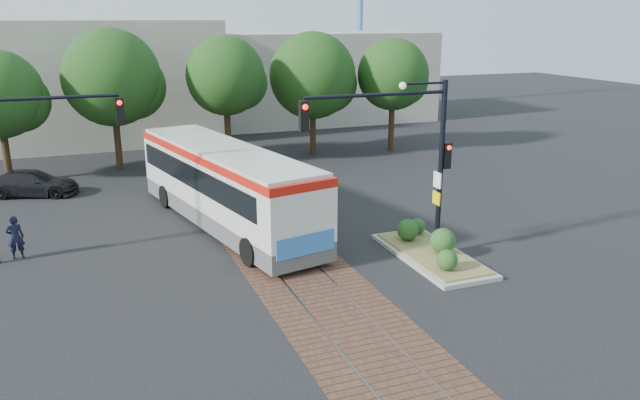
% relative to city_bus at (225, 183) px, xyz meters
% --- Properties ---
extents(ground, '(120.00, 120.00, 0.00)m').
position_rel_city_bus_xyz_m(ground, '(1.15, -5.16, -1.81)').
color(ground, black).
rests_on(ground, ground).
extents(trackbed, '(3.60, 40.00, 0.02)m').
position_rel_city_bus_xyz_m(trackbed, '(1.15, -1.16, -1.80)').
color(trackbed, brown).
rests_on(trackbed, ground).
extents(tree_row, '(26.40, 5.60, 7.67)m').
position_rel_city_bus_xyz_m(tree_row, '(2.36, 11.26, 3.04)').
color(tree_row, '#382314').
rests_on(tree_row, ground).
extents(warehouses, '(40.00, 13.00, 8.00)m').
position_rel_city_bus_xyz_m(warehouses, '(0.62, 23.58, 2.01)').
color(warehouses, '#ADA899').
rests_on(warehouses, ground).
extents(city_bus, '(5.05, 12.37, 3.24)m').
position_rel_city_bus_xyz_m(city_bus, '(0.00, 0.00, 0.00)').
color(city_bus, '#4E4E51').
rests_on(city_bus, ground).
extents(traffic_island, '(2.20, 5.20, 1.13)m').
position_rel_city_bus_xyz_m(traffic_island, '(5.97, -6.06, -1.48)').
color(traffic_island, gray).
rests_on(traffic_island, ground).
extents(signal_pole_main, '(5.49, 0.46, 6.00)m').
position_rel_city_bus_xyz_m(signal_pole_main, '(5.01, -5.97, 2.35)').
color(signal_pole_main, black).
rests_on(signal_pole_main, ground).
extents(signal_pole_left, '(4.99, 0.34, 6.00)m').
position_rel_city_bus_xyz_m(signal_pole_left, '(-7.22, -1.17, 2.06)').
color(signal_pole_left, black).
rests_on(signal_pole_left, ground).
extents(officer, '(0.62, 0.44, 1.58)m').
position_rel_city_bus_xyz_m(officer, '(-7.72, -0.93, -1.02)').
color(officer, black).
rests_on(officer, ground).
extents(parked_car, '(4.50, 2.91, 1.21)m').
position_rel_city_bus_xyz_m(parked_car, '(-7.60, 7.72, -1.20)').
color(parked_car, black).
rests_on(parked_car, ground).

